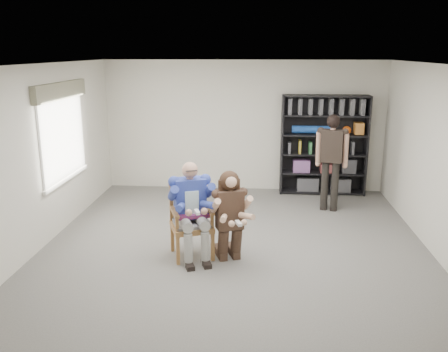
# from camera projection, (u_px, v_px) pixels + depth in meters

# --- Properties ---
(room_shell) EXTENTS (6.00, 7.00, 2.80)m
(room_shell) POSITION_uv_depth(u_px,v_px,m) (234.00, 164.00, 6.87)
(room_shell) COLOR silver
(room_shell) RESTS_ON ground
(floor) EXTENTS (6.00, 7.00, 0.01)m
(floor) POSITION_uv_depth(u_px,v_px,m) (234.00, 253.00, 7.23)
(floor) COLOR #605E59
(floor) RESTS_ON ground
(window_left) EXTENTS (0.16, 2.00, 1.75)m
(window_left) POSITION_uv_depth(u_px,v_px,m) (64.00, 133.00, 8.00)
(window_left) COLOR silver
(window_left) RESTS_ON room_shell
(armchair) EXTENTS (0.82, 0.81, 1.11)m
(armchair) POSITION_uv_depth(u_px,v_px,m) (192.00, 221.00, 6.99)
(armchair) COLOR olive
(armchair) RESTS_ON floor
(seated_man) EXTENTS (0.88, 1.03, 1.45)m
(seated_man) POSITION_uv_depth(u_px,v_px,m) (191.00, 210.00, 6.95)
(seated_man) COLOR navy
(seated_man) RESTS_ON floor
(kneeling_woman) EXTENTS (0.83, 1.03, 1.33)m
(kneeling_woman) POSITION_uv_depth(u_px,v_px,m) (230.00, 218.00, 6.80)
(kneeling_woman) COLOR #39251B
(kneeling_woman) RESTS_ON floor
(bookshelf) EXTENTS (1.80, 0.38, 2.10)m
(bookshelf) POSITION_uv_depth(u_px,v_px,m) (324.00, 145.00, 9.99)
(bookshelf) COLOR black
(bookshelf) RESTS_ON floor
(standing_man) EXTENTS (0.63, 0.45, 1.84)m
(standing_man) POSITION_uv_depth(u_px,v_px,m) (331.00, 164.00, 8.93)
(standing_man) COLOR black
(standing_man) RESTS_ON floor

